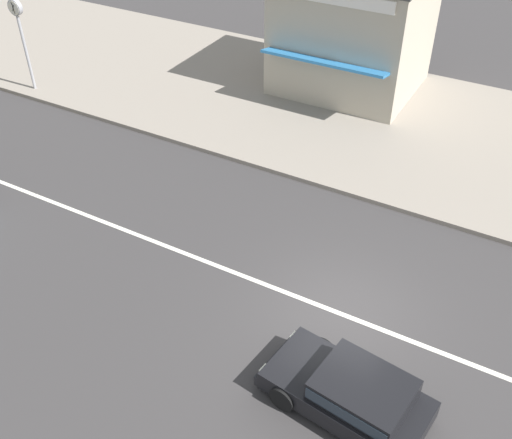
% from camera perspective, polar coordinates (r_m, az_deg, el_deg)
% --- Properties ---
extents(ground_plane, '(160.00, 160.00, 0.00)m').
position_cam_1_polar(ground_plane, '(15.38, 8.26, -8.95)').
color(ground_plane, '#383535').
extents(lane_centre_stripe, '(50.40, 0.14, 0.01)m').
position_cam_1_polar(lane_centre_stripe, '(15.38, 8.26, -8.94)').
color(lane_centre_stripe, silver).
rests_on(lane_centre_stripe, ground).
extents(kerb_strip, '(68.00, 10.00, 0.15)m').
position_cam_1_polar(kerb_strip, '(22.99, 17.72, 7.36)').
color(kerb_strip, gray).
rests_on(kerb_strip, ground).
extents(hatchback_black_2, '(3.76, 2.15, 1.10)m').
position_cam_1_polar(hatchback_black_2, '(13.18, 9.14, -15.95)').
color(hatchback_black_2, black).
rests_on(hatchback_black_2, ground).
extents(street_clock, '(0.61, 0.22, 3.65)m').
position_cam_1_polar(street_clock, '(26.01, -21.60, 16.89)').
color(street_clock, '#9E9EA3').
rests_on(street_clock, kerb_strip).
extents(shopfront_corner_warung, '(5.48, 5.70, 4.81)m').
position_cam_1_polar(shopfront_corner_warung, '(25.04, 9.24, 17.54)').
color(shopfront_corner_warung, '#B2A893').
rests_on(shopfront_corner_warung, kerb_strip).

